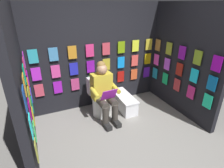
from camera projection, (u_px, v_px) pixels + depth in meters
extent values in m
plane|color=gray|center=(143.00, 159.00, 2.78)|extent=(30.00, 30.00, 0.00)
cube|color=black|center=(97.00, 57.00, 3.94)|extent=(3.01, 0.10, 2.22)
cube|color=#C53F53|center=(39.00, 91.00, 3.60)|extent=(0.17, 0.01, 0.26)
cube|color=purple|center=(58.00, 87.00, 3.74)|extent=(0.17, 0.01, 0.26)
cube|color=#B83974|center=(75.00, 84.00, 3.87)|extent=(0.17, 0.01, 0.26)
cube|color=green|center=(91.00, 82.00, 4.01)|extent=(0.17, 0.01, 0.26)
cube|color=#D44578|center=(107.00, 79.00, 4.14)|extent=(0.17, 0.01, 0.26)
cube|color=#9C120E|center=(121.00, 77.00, 4.28)|extent=(0.17, 0.01, 0.26)
cube|color=#D35129|center=(134.00, 74.00, 4.42)|extent=(0.17, 0.01, 0.26)
cube|color=#5B19A4|center=(147.00, 72.00, 4.55)|extent=(0.17, 0.01, 0.26)
cube|color=purple|center=(36.00, 74.00, 3.46)|extent=(0.17, 0.01, 0.26)
cube|color=#D73E92|center=(56.00, 72.00, 3.59)|extent=(0.17, 0.01, 0.26)
cube|color=#2124BC|center=(74.00, 69.00, 3.73)|extent=(0.17, 0.01, 0.26)
cube|color=purple|center=(91.00, 67.00, 3.87)|extent=(0.17, 0.01, 0.26)
cube|color=#B09B28|center=(106.00, 64.00, 4.00)|extent=(0.17, 0.01, 0.26)
cube|color=#1285EB|center=(121.00, 62.00, 4.14)|extent=(0.17, 0.01, 0.26)
cube|color=#E24C46|center=(135.00, 61.00, 4.27)|extent=(0.17, 0.01, 0.26)
cube|color=#B4980C|center=(148.00, 59.00, 4.41)|extent=(0.17, 0.01, 0.26)
cube|color=teal|center=(33.00, 57.00, 3.32)|extent=(0.17, 0.01, 0.26)
cube|color=#4084BC|center=(53.00, 54.00, 3.45)|extent=(0.17, 0.01, 0.26)
cube|color=#C37E22|center=(72.00, 52.00, 3.59)|extent=(0.17, 0.01, 0.26)
cube|color=#D22C72|center=(90.00, 51.00, 3.72)|extent=(0.17, 0.01, 0.26)
cube|color=#BF3B4B|center=(106.00, 49.00, 3.86)|extent=(0.17, 0.01, 0.26)
cube|color=#6E9310|center=(121.00, 47.00, 3.99)|extent=(0.17, 0.01, 0.26)
cube|color=yellow|center=(136.00, 46.00, 4.13)|extent=(0.17, 0.01, 0.26)
cube|color=gold|center=(149.00, 44.00, 4.26)|extent=(0.17, 0.01, 0.26)
cube|color=black|center=(184.00, 61.00, 3.67)|extent=(0.10, 1.89, 2.22)
cube|color=teal|center=(155.00, 73.00, 4.49)|extent=(0.01, 0.17, 0.26)
cube|color=#14A85B|center=(165.00, 79.00, 4.17)|extent=(0.01, 0.17, 0.26)
cube|color=#A92C31|center=(177.00, 85.00, 3.85)|extent=(0.01, 0.17, 0.26)
cube|color=#B11C66|center=(191.00, 92.00, 3.53)|extent=(0.01, 0.17, 0.26)
cube|color=#17CB92|center=(207.00, 101.00, 3.21)|extent=(0.01, 0.17, 0.26)
cube|color=#E942C0|center=(156.00, 60.00, 4.34)|extent=(0.01, 0.17, 0.26)
cube|color=#B84AE3|center=(167.00, 64.00, 4.02)|extent=(0.01, 0.17, 0.26)
cube|color=maroon|center=(179.00, 69.00, 3.71)|extent=(0.01, 0.17, 0.26)
cube|color=#13B9D8|center=(194.00, 76.00, 3.39)|extent=(0.01, 0.17, 0.26)
cube|color=#085A9B|center=(212.00, 83.00, 3.07)|extent=(0.01, 0.17, 0.26)
cube|color=#A26F34|center=(158.00, 45.00, 4.20)|extent=(0.01, 0.17, 0.26)
cube|color=olive|center=(169.00, 49.00, 3.88)|extent=(0.01, 0.17, 0.26)
cube|color=#761296|center=(182.00, 53.00, 3.56)|extent=(0.01, 0.17, 0.26)
cube|color=olive|center=(198.00, 58.00, 3.24)|extent=(0.01, 0.17, 0.26)
cube|color=#8A0A9C|center=(217.00, 64.00, 2.93)|extent=(0.01, 0.17, 0.26)
cube|color=black|center=(20.00, 87.00, 2.54)|extent=(0.10, 1.89, 2.22)
cube|color=#979C34|center=(36.00, 150.00, 2.15)|extent=(0.01, 0.17, 0.26)
cube|color=#36CD5E|center=(35.00, 131.00, 2.47)|extent=(0.01, 0.17, 0.26)
cube|color=gold|center=(33.00, 116.00, 2.79)|extent=(0.01, 0.17, 0.26)
cube|color=#119066|center=(32.00, 105.00, 3.11)|extent=(0.01, 0.17, 0.26)
cube|color=#3835E1|center=(31.00, 95.00, 3.43)|extent=(0.01, 0.17, 0.26)
cube|color=#23D7DB|center=(31.00, 126.00, 2.01)|extent=(0.01, 0.17, 0.26)
cube|color=#990A71|center=(30.00, 109.00, 2.33)|extent=(0.01, 0.17, 0.26)
cube|color=olive|center=(29.00, 96.00, 2.64)|extent=(0.01, 0.17, 0.26)
cube|color=orange|center=(28.00, 86.00, 2.96)|extent=(0.01, 0.17, 0.26)
cube|color=#B60DC0|center=(28.00, 78.00, 3.28)|extent=(0.01, 0.17, 0.26)
cube|color=navy|center=(25.00, 99.00, 1.86)|extent=(0.01, 0.17, 0.26)
cube|color=#C18C26|center=(25.00, 85.00, 2.18)|extent=(0.01, 0.17, 0.26)
cube|color=#09A569|center=(24.00, 74.00, 2.50)|extent=(0.01, 0.17, 0.26)
cube|color=#C22E59|center=(24.00, 66.00, 2.82)|extent=(0.01, 0.17, 0.26)
cube|color=#B42ACC|center=(24.00, 60.00, 3.14)|extent=(0.01, 0.17, 0.26)
cylinder|color=white|center=(102.00, 106.00, 3.83)|extent=(0.38, 0.38, 0.40)
cylinder|color=white|center=(101.00, 97.00, 3.74)|extent=(0.41, 0.41, 0.02)
cube|color=white|center=(96.00, 85.00, 3.88)|extent=(0.39, 0.20, 0.36)
cylinder|color=white|center=(98.00, 87.00, 3.81)|extent=(0.39, 0.09, 0.39)
cube|color=gold|center=(102.00, 86.00, 3.60)|extent=(0.41, 0.24, 0.52)
sphere|color=tan|center=(102.00, 69.00, 3.43)|extent=(0.21, 0.21, 0.21)
sphere|color=olive|center=(101.00, 65.00, 3.43)|extent=(0.17, 0.17, 0.17)
cylinder|color=#38332D|center=(111.00, 100.00, 3.58)|extent=(0.17, 0.41, 0.15)
cylinder|color=#38332D|center=(101.00, 102.00, 3.50)|extent=(0.17, 0.41, 0.15)
cylinder|color=#38332D|center=(115.00, 114.00, 3.53)|extent=(0.12, 0.12, 0.42)
cylinder|color=#38332D|center=(105.00, 117.00, 3.45)|extent=(0.12, 0.12, 0.42)
cube|color=black|center=(116.00, 123.00, 3.55)|extent=(0.12, 0.27, 0.09)
cube|color=black|center=(107.00, 126.00, 3.47)|extent=(0.12, 0.27, 0.09)
cylinder|color=gold|center=(116.00, 88.00, 3.56)|extent=(0.10, 0.31, 0.13)
cylinder|color=gold|center=(95.00, 93.00, 3.38)|extent=(0.10, 0.31, 0.13)
cube|color=#B224C3|center=(109.00, 95.00, 3.34)|extent=(0.31, 0.14, 0.23)
cube|color=silver|center=(124.00, 102.00, 4.06)|extent=(0.32, 0.80, 0.30)
cube|color=white|center=(124.00, 96.00, 4.00)|extent=(0.34, 0.83, 0.03)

